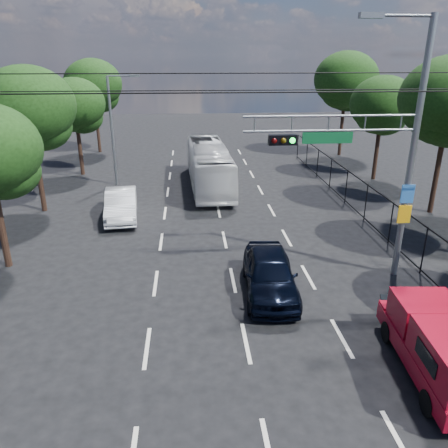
{
  "coord_description": "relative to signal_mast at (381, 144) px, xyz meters",
  "views": [
    {
      "loc": [
        -1.57,
        -7.02,
        8.22
      ],
      "look_at": [
        -0.44,
        6.88,
        2.8
      ],
      "focal_mm": 35.0,
      "sensor_mm": 36.0,
      "label": 1
    }
  ],
  "objects": [
    {
      "name": "lane_markings",
      "position": [
        -5.28,
        6.01,
        -5.24
      ],
      "size": [
        6.12,
        38.0,
        0.01
      ],
      "color": "beige",
      "rests_on": "ground"
    },
    {
      "name": "signal_mast",
      "position": [
        0.0,
        0.0,
        0.0
      ],
      "size": [
        6.43,
        0.39,
        9.5
      ],
      "color": "slate",
      "rests_on": "ground"
    },
    {
      "name": "streetlight_left",
      "position": [
        -11.62,
        14.01,
        -1.3
      ],
      "size": [
        2.09,
        0.22,
        7.08
      ],
      "color": "slate",
      "rests_on": "ground"
    },
    {
      "name": "utility_wires",
      "position": [
        -5.28,
        0.84,
        1.99
      ],
      "size": [
        22.0,
        5.04,
        0.74
      ],
      "color": "black",
      "rests_on": "ground"
    },
    {
      "name": "fence_right",
      "position": [
        2.32,
        4.18,
        -4.21
      ],
      "size": [
        0.06,
        34.03,
        2.0
      ],
      "color": "black",
      "rests_on": "ground"
    },
    {
      "name": "tree_right_d",
      "position": [
        6.13,
        14.03,
        -0.39
      ],
      "size": [
        4.32,
        4.32,
        7.02
      ],
      "color": "black",
      "rests_on": "ground"
    },
    {
      "name": "tree_right_e",
      "position": [
        6.33,
        22.03,
        0.69
      ],
      "size": [
        5.28,
        5.28,
        8.58
      ],
      "color": "black",
      "rests_on": "ground"
    },
    {
      "name": "tree_left_c",
      "position": [
        -15.07,
        9.03,
        0.15
      ],
      "size": [
        4.8,
        4.8,
        7.8
      ],
      "color": "black",
      "rests_on": "ground"
    },
    {
      "name": "tree_left_d",
      "position": [
        -14.67,
        17.03,
        -0.52
      ],
      "size": [
        4.2,
        4.2,
        6.83
      ],
      "color": "black",
      "rests_on": "ground"
    },
    {
      "name": "tree_left_e",
      "position": [
        -14.87,
        25.03,
        0.29
      ],
      "size": [
        4.92,
        4.92,
        7.99
      ],
      "color": "black",
      "rests_on": "ground"
    },
    {
      "name": "red_pickup",
      "position": [
        -0.29,
        -5.88,
        -4.27
      ],
      "size": [
        2.2,
        5.04,
        1.83
      ],
      "color": "black",
      "rests_on": "ground"
    },
    {
      "name": "navy_hatchback",
      "position": [
        -4.04,
        -1.04,
        -4.46
      ],
      "size": [
        2.16,
        4.7,
        1.56
      ],
      "primitive_type": "imported",
      "rotation": [
        0.0,
        0.0,
        -0.07
      ],
      "color": "black",
      "rests_on": "ground"
    },
    {
      "name": "white_bus",
      "position": [
        -5.57,
        13.07,
        -3.83
      ],
      "size": [
        2.77,
        10.22,
        2.82
      ],
      "primitive_type": "imported",
      "rotation": [
        0.0,
        0.0,
        0.04
      ],
      "color": "silver",
      "rests_on": "ground"
    },
    {
      "name": "white_van",
      "position": [
        -10.55,
        7.47,
        -4.49
      ],
      "size": [
        2.07,
        4.72,
        1.51
      ],
      "primitive_type": "imported",
      "rotation": [
        0.0,
        0.0,
        0.11
      ],
      "color": "white",
      "rests_on": "ground"
    }
  ]
}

